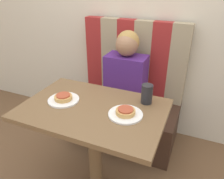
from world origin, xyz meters
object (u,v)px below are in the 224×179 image
at_px(person, 126,71).
at_px(pizza_right, 126,111).
at_px(plate_right, 126,114).
at_px(pizza_left, 64,97).
at_px(plate_left, 64,100).
at_px(drinking_cup, 147,94).

distance_m(person, pizza_right, 0.71).
xyz_separation_m(plate_right, pizza_left, (-0.47, 0.00, 0.02)).
relative_size(plate_right, pizza_left, 1.76).
distance_m(plate_left, drinking_cup, 0.60).
distance_m(plate_right, pizza_left, 0.47).
relative_size(pizza_left, pizza_right, 1.00).
bearing_deg(person, plate_left, -109.60).
bearing_deg(pizza_left, plate_left, 180.00).
bearing_deg(drinking_cup, pizza_right, -111.72).
relative_size(pizza_left, drinking_cup, 0.91).
bearing_deg(plate_left, plate_right, 0.00).
height_order(plate_right, drinking_cup, drinking_cup).
bearing_deg(person, pizza_right, -70.40).
bearing_deg(person, drinking_cup, -55.46).
bearing_deg(pizza_left, pizza_right, 0.00).
bearing_deg(plate_right, plate_left, 180.00).
distance_m(plate_left, pizza_right, 0.47).
distance_m(person, plate_right, 0.71).
distance_m(pizza_left, pizza_right, 0.47).
height_order(person, drinking_cup, person).
xyz_separation_m(plate_right, drinking_cup, (0.08, 0.20, 0.06)).
height_order(plate_right, pizza_left, pizza_left).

